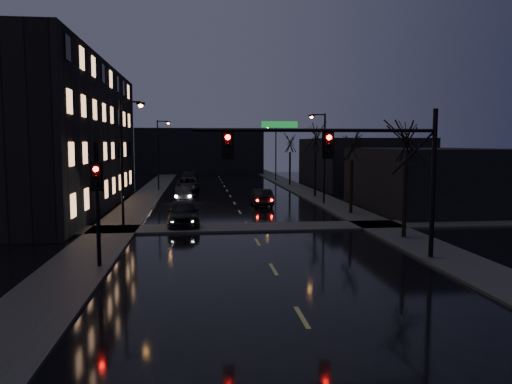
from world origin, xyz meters
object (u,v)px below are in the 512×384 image
object	(u,v)px
oncoming_car_d	(189,178)
oncoming_car_c	(188,185)
oncoming_car_a	(183,213)
lead_car	(261,197)
oncoming_car_b	(184,194)

from	to	relation	value
oncoming_car_d	oncoming_car_c	bearing A→B (deg)	-86.17
oncoming_car_c	oncoming_car_a	bearing A→B (deg)	-90.62
lead_car	oncoming_car_c	bearing A→B (deg)	-65.71
oncoming_car_c	oncoming_car_d	xyz separation A→B (m)	(-0.04, 9.61, 0.06)
oncoming_car_b	lead_car	bearing A→B (deg)	-36.80
oncoming_car_b	oncoming_car_a	bearing A→B (deg)	-93.31
oncoming_car_a	oncoming_car_d	distance (m)	33.51
oncoming_car_c	lead_car	size ratio (longest dim) A/B	1.24
oncoming_car_b	lead_car	size ratio (longest dim) A/B	0.93
oncoming_car_b	oncoming_car_c	world-z (taller)	oncoming_car_c
oncoming_car_a	lead_car	xyz separation A→B (m)	(6.44, 10.14, -0.13)
oncoming_car_a	oncoming_car_b	xyz separation A→B (m)	(-0.40, 14.40, -0.19)
oncoming_car_a	oncoming_car_c	distance (m)	23.90
oncoming_car_b	oncoming_car_d	size ratio (longest dim) A/B	0.73
oncoming_car_a	oncoming_car_b	size ratio (longest dim) A/B	1.23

